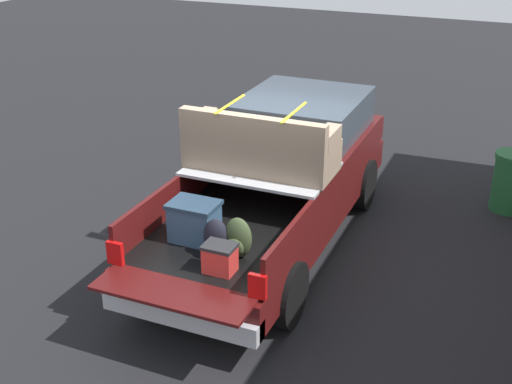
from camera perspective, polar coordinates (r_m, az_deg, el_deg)
The scene contains 3 objects.
ground_plane at distance 9.89m, azimuth 1.37°, elevation -4.46°, with size 40.00×40.00×0.00m, color black.
pickup_truck at distance 9.78m, azimuth 2.25°, elevation 1.57°, with size 6.05×2.06×2.23m.
trash_can at distance 11.47m, azimuth 20.98°, elevation 0.84°, with size 0.60×0.60×0.98m.
Camera 1 is at (-8.04, -3.17, 4.81)m, focal length 46.66 mm.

